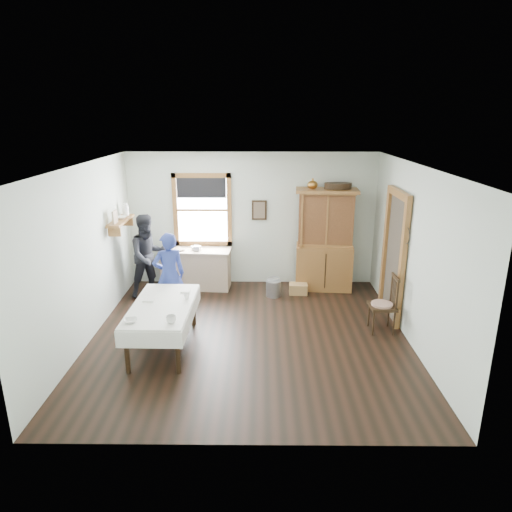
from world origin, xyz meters
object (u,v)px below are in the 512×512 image
Objects in this scene: wicker_basket at (298,289)px; work_counter at (196,269)px; dining_table at (163,325)px; pail at (274,288)px; china_hutch at (325,240)px; woman_blue at (169,278)px; figure_dark at (149,259)px; spindle_chair at (383,304)px.

work_counter is at bearing 170.99° from wicker_basket.
pail is at bearing 49.73° from dining_table.
china_hutch is 1.17× the size of dining_table.
work_counter is 1.01× the size of woman_blue.
wicker_basket is 0.25× the size of woman_blue.
wicker_basket is at bearing 12.86° from pail.
china_hutch reaches higher than woman_blue.
wicker_basket is 2.61m from woman_blue.
work_counter reaches higher than wicker_basket.
work_counter is at bearing -7.86° from figure_dark.
woman_blue is at bearing -150.15° from china_hutch.
woman_blue is 1.11m from figure_dark.
work_counter is 1.42m from woman_blue.
work_counter is 1.47× the size of spindle_chair.
wicker_basket is 2.96m from figure_dark.
dining_table is 5.52× the size of pail.
china_hutch is 1.36× the size of figure_dark.
spindle_chair is at bearing 9.12° from dining_table.
pail is 0.22× the size of woman_blue.
pail is (-1.72, 1.49, -0.32)m from spindle_chair.
dining_table is 1.24× the size of woman_blue.
woman_blue is at bearing -153.14° from pail.
pail is 2.47m from figure_dark.
china_hutch is at bearing 22.63° from pail.
wicker_basket is (2.06, -0.33, -0.30)m from work_counter.
wicker_basket is 0.24× the size of figure_dark.
dining_table is 2.21m from figure_dark.
spindle_chair is 2.29m from pail.
dining_table is at bearing -172.66° from spindle_chair.
spindle_chair is (3.28, -1.92, 0.08)m from work_counter.
pail is at bearing -34.66° from figure_dark.
china_hutch is at bearing 108.30° from spindle_chair.
woman_blue reaches higher than spindle_chair.
work_counter is at bearing -175.83° from china_hutch.
wicker_basket is at bearing 125.73° from spindle_chair.
figure_dark is at bearing -168.89° from china_hutch.
china_hutch is 3.75m from dining_table.
china_hutch is 5.75× the size of wicker_basket.
spindle_chair is (0.70, -1.91, -0.54)m from china_hutch.
china_hutch reaches higher than work_counter.
pail is at bearing -152.89° from china_hutch.
woman_blue is at bearing 95.21° from dining_table.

